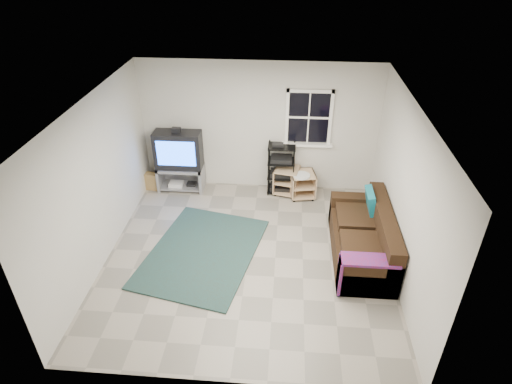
# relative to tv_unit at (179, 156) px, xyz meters

# --- Properties ---
(room) EXTENTS (4.60, 4.62, 4.60)m
(room) POSITION_rel_tv_unit_xyz_m (2.52, 0.22, 0.73)
(room) COLOR gray
(room) RESTS_ON ground
(tv_unit) EXTENTS (0.92, 0.46, 1.35)m
(tv_unit) POSITION_rel_tv_unit_xyz_m (0.00, 0.00, 0.00)
(tv_unit) COLOR gray
(tv_unit) RESTS_ON ground
(av_rack) EXTENTS (0.53, 0.39, 1.06)m
(av_rack) POSITION_rel_tv_unit_xyz_m (2.03, 0.04, -0.28)
(av_rack) COLOR black
(av_rack) RESTS_ON ground
(side_table_left) EXTENTS (0.55, 0.55, 0.55)m
(side_table_left) POSITION_rel_tv_unit_xyz_m (2.16, 0.04, -0.45)
(side_table_left) COLOR tan
(side_table_left) RESTS_ON ground
(side_table_right) EXTENTS (0.55, 0.55, 0.55)m
(side_table_right) POSITION_rel_tv_unit_xyz_m (2.46, -0.09, -0.44)
(side_table_right) COLOR tan
(side_table_right) RESTS_ON ground
(sofa) EXTENTS (0.89, 2.00, 0.91)m
(sofa) POSITION_rel_tv_unit_xyz_m (3.44, -1.86, -0.42)
(sofa) COLOR black
(sofa) RESTS_ON ground
(shag_rug) EXTENTS (2.11, 2.59, 0.03)m
(shag_rug) POSITION_rel_tv_unit_xyz_m (0.81, -2.02, -0.73)
(shag_rug) COLOR black
(shag_rug) RESTS_ON ground
(paper_bag) EXTENTS (0.26, 0.18, 0.36)m
(paper_bag) POSITION_rel_tv_unit_xyz_m (-0.60, -0.08, -0.56)
(paper_bag) COLOR #9E7B47
(paper_bag) RESTS_ON ground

